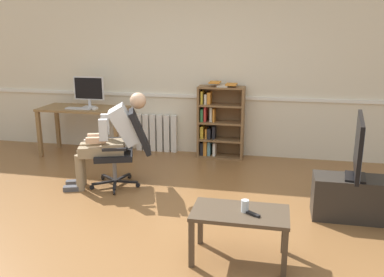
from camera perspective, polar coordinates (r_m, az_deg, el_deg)
ground_plane at (r=4.29m, az=-4.41°, el=-11.87°), size 18.00×18.00×0.00m
back_wall at (r=6.44m, az=2.04°, el=9.69°), size 12.00×0.13×2.70m
computer_desk at (r=6.65m, az=-14.82°, el=3.32°), size 1.35×0.63×0.76m
imac_monitor at (r=6.63m, az=-14.19°, el=6.63°), size 0.49×0.14×0.47m
keyboard at (r=6.51m, az=-15.49°, el=4.06°), size 0.41×0.12×0.02m
computer_mouse at (r=6.42m, az=-13.34°, el=4.09°), size 0.06×0.10×0.03m
bookshelf at (r=6.33m, az=3.58°, el=2.25°), size 0.70×0.29×1.18m
radiator at (r=6.69m, az=-4.97°, el=0.77°), size 0.68×0.08×0.61m
office_chair at (r=5.18m, az=-9.23°, el=-1.01°), size 0.80×0.67×0.98m
person_seated at (r=5.16m, az=-11.11°, el=0.20°), size 1.04×0.63×1.19m
tv_stand at (r=4.64m, az=21.51°, el=-7.72°), size 0.82×0.37×0.45m
tv_screen at (r=4.47m, az=22.21°, el=-1.07°), size 0.24×0.91×0.64m
coffee_table at (r=3.55m, az=6.71°, el=-10.98°), size 0.82×0.46×0.45m
drinking_glass at (r=3.49m, az=7.39°, el=-9.30°), size 0.07×0.07×0.10m
spare_remote at (r=3.47m, az=8.37°, el=-10.32°), size 0.14×0.12×0.02m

